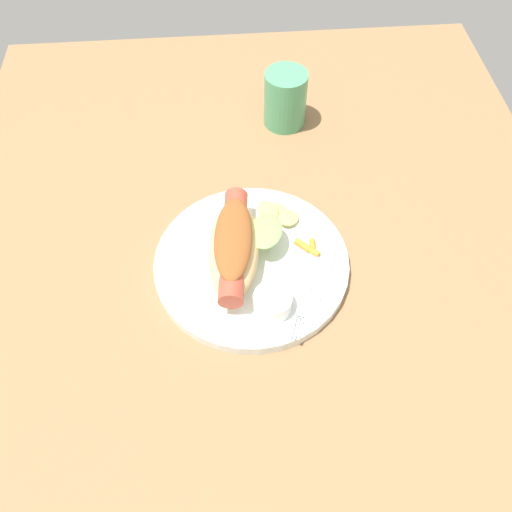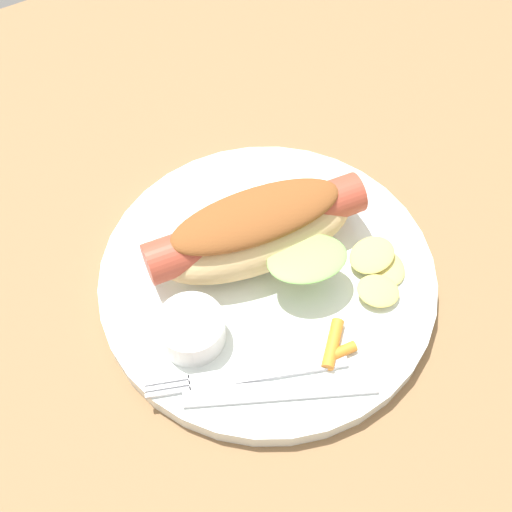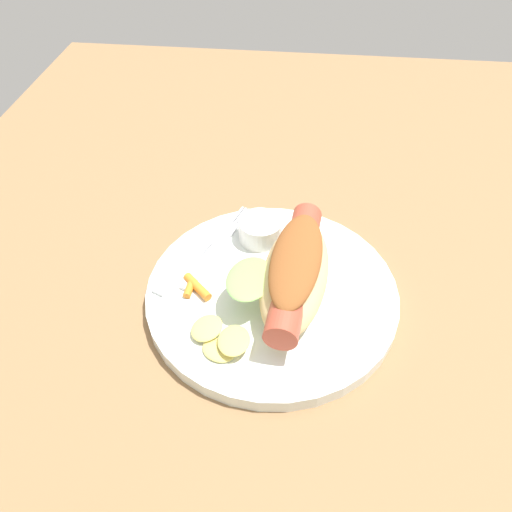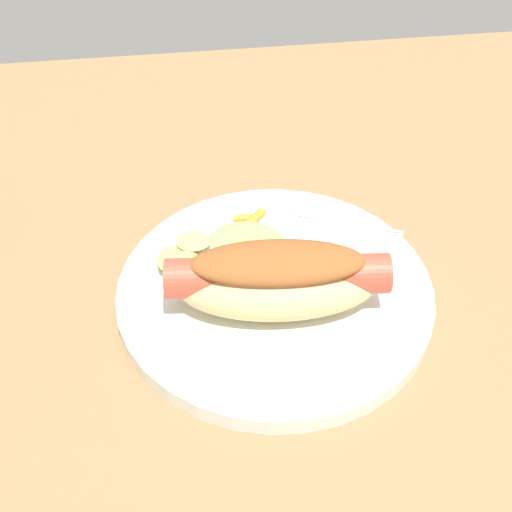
# 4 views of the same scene
# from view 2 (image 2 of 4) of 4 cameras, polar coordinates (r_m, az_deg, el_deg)

# --- Properties ---
(ground_plane) EXTENTS (1.20, 0.90, 0.02)m
(ground_plane) POSITION_cam_2_polar(r_m,az_deg,el_deg) (0.55, -1.65, -6.12)
(ground_plane) COLOR olive
(plate) EXTENTS (0.26, 0.26, 0.02)m
(plate) POSITION_cam_2_polar(r_m,az_deg,el_deg) (0.56, 0.93, -1.91)
(plate) COLOR white
(plate) RESTS_ON ground_plane
(hot_dog) EXTENTS (0.17, 0.11, 0.06)m
(hot_dog) POSITION_cam_2_polar(r_m,az_deg,el_deg) (0.53, 0.08, 2.11)
(hot_dog) COLOR #DBB77A
(hot_dog) RESTS_ON plate
(sauce_ramekin) EXTENTS (0.05, 0.05, 0.03)m
(sauce_ramekin) POSITION_cam_2_polar(r_m,az_deg,el_deg) (0.51, -5.02, -6.24)
(sauce_ramekin) COLOR white
(sauce_ramekin) RESTS_ON plate
(fork) EXTENTS (0.14, 0.06, 0.00)m
(fork) POSITION_cam_2_polar(r_m,az_deg,el_deg) (0.51, -0.32, -9.41)
(fork) COLOR silver
(fork) RESTS_ON plate
(knife) EXTENTS (0.13, 0.07, 0.00)m
(knife) POSITION_cam_2_polar(r_m,az_deg,el_deg) (0.50, 1.49, -11.05)
(knife) COLOR silver
(knife) RESTS_ON plate
(chips_pile) EXTENTS (0.06, 0.07, 0.01)m
(chips_pile) POSITION_cam_2_polar(r_m,az_deg,el_deg) (0.55, 9.84, -1.13)
(chips_pile) COLOR #D7C764
(chips_pile) RESTS_ON plate
(carrot_garnish) EXTENTS (0.03, 0.03, 0.01)m
(carrot_garnish) POSITION_cam_2_polar(r_m,az_deg,el_deg) (0.52, 6.41, -7.21)
(carrot_garnish) COLOR orange
(carrot_garnish) RESTS_ON plate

